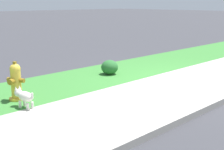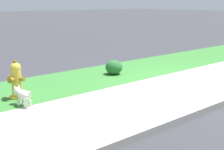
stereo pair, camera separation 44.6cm
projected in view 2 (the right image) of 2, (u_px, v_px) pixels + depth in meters
ground_plane at (194, 85)px, 7.53m from camera, size 120.00×120.00×0.00m
sidewalk_pavement at (194, 85)px, 7.53m from camera, size 18.00×2.29×0.01m
grass_verge at (130, 70)px, 9.19m from camera, size 18.00×2.18×0.01m
fire_hydrant_far_end at (16, 80)px, 6.44m from camera, size 0.37×0.39×0.80m
small_white_dog at (22, 95)px, 5.98m from camera, size 0.23×0.53×0.40m
shrub_bush_mid_verge at (114, 67)px, 8.62m from camera, size 0.47×0.47×0.40m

